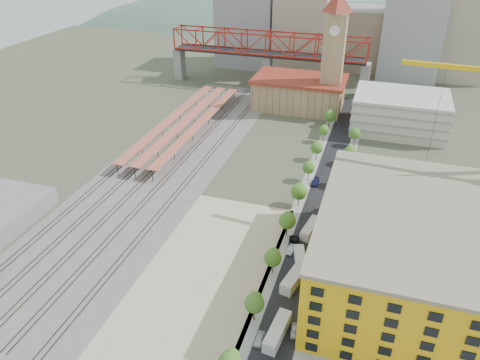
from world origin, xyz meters
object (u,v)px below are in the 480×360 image
(site_trailer_a, at_px, (277,332))
(site_trailer_b, at_px, (294,278))
(clock_tower, at_px, (335,43))
(car_0, at_px, (259,339))
(construction_building, at_px, (424,254))
(site_trailer_c, at_px, (300,260))
(site_trailer_d, at_px, (310,228))

(site_trailer_a, height_order, site_trailer_b, site_trailer_b)
(clock_tower, height_order, car_0, clock_tower)
(site_trailer_b, bearing_deg, construction_building, 26.80)
(site_trailer_a, bearing_deg, site_trailer_c, 96.31)
(site_trailer_d, relative_size, car_0, 2.34)
(site_trailer_c, height_order, site_trailer_d, site_trailer_d)
(site_trailer_c, distance_m, car_0, 25.38)
(site_trailer_a, xyz_separation_m, site_trailer_b, (0.00, 16.22, 0.02))
(construction_building, relative_size, site_trailer_a, 5.09)
(site_trailer_a, bearing_deg, site_trailer_b, 96.31)
(site_trailer_b, distance_m, site_trailer_c, 6.68)
(clock_tower, xyz_separation_m, site_trailer_b, (8.00, -106.56, -27.32))
(site_trailer_c, height_order, car_0, site_trailer_c)
(construction_building, relative_size, site_trailer_d, 5.47)
(site_trailer_b, bearing_deg, site_trailer_d, 102.62)
(construction_building, bearing_deg, site_trailer_c, 179.77)
(site_trailer_b, distance_m, car_0, 18.77)
(site_trailer_a, distance_m, site_trailer_c, 22.89)
(site_trailer_a, distance_m, site_trailer_b, 16.22)
(construction_building, distance_m, site_trailer_c, 27.26)
(site_trailer_d, bearing_deg, construction_building, -17.26)
(construction_building, relative_size, site_trailer_b, 5.02)
(site_trailer_b, xyz_separation_m, site_trailer_d, (0.00, 19.92, -0.11))
(site_trailer_a, bearing_deg, clock_tower, 100.04)
(site_trailer_c, bearing_deg, car_0, -114.02)
(site_trailer_d, bearing_deg, clock_tower, 105.19)
(site_trailer_a, xyz_separation_m, site_trailer_d, (0.00, 36.14, -0.09))
(construction_building, xyz_separation_m, car_0, (-29.00, -25.09, -8.74))
(car_0, bearing_deg, clock_tower, 92.46)
(site_trailer_a, relative_size, site_trailer_b, 0.99)
(site_trailer_b, xyz_separation_m, site_trailer_c, (0.00, 6.67, -0.16))
(clock_tower, height_order, site_trailer_d, clock_tower)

